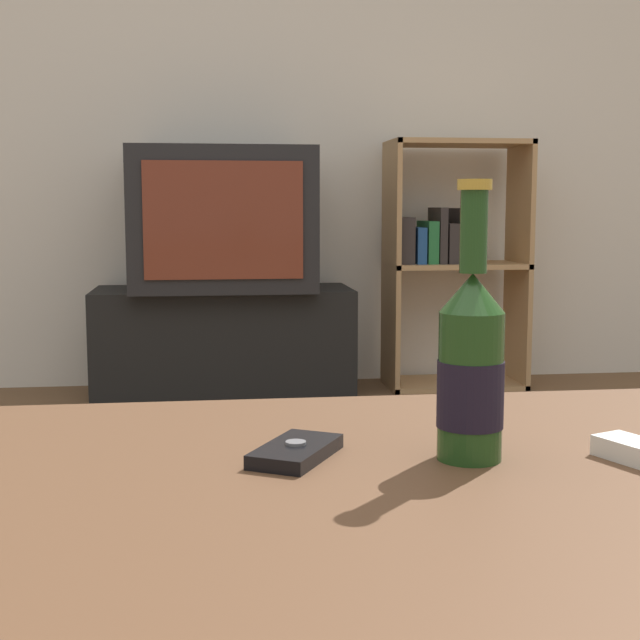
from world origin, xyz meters
TOP-DOWN VIEW (x-y plane):
  - back_wall at (0.00, 3.02)m, footprint 8.00×0.05m
  - coffee_table at (0.00, 0.00)m, footprint 1.34×0.78m
  - tv_stand at (-0.04, 2.74)m, footprint 0.99×0.42m
  - television at (-0.04, 2.74)m, footprint 0.69×0.57m
  - bookshelf at (0.89, 2.81)m, footprint 0.56×0.30m
  - beer_bottle at (0.15, 0.09)m, footprint 0.06×0.06m
  - cell_phone at (-0.02, 0.11)m, footprint 0.10×0.12m

SIDE VIEW (x-z plane):
  - tv_stand at x=-0.04m, z-range 0.00..0.42m
  - coffee_table at x=0.00m, z-range 0.18..0.68m
  - cell_phone at x=-0.02m, z-range 0.49..0.51m
  - bookshelf at x=0.89m, z-range 0.03..1.04m
  - beer_bottle at x=0.15m, z-range 0.45..0.72m
  - television at x=-0.04m, z-range 0.42..0.96m
  - back_wall at x=0.00m, z-range 0.00..2.60m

